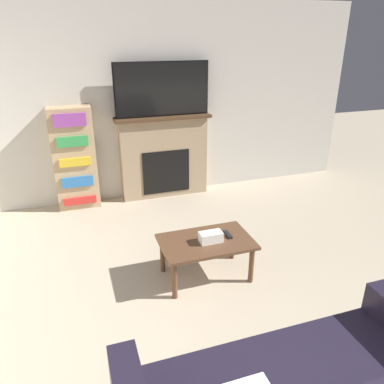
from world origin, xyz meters
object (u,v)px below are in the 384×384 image
tv (162,89)px  coffee_table (206,246)px  fireplace (164,156)px  bookshelf (75,159)px

tv → coffee_table: size_ratio=1.47×
coffee_table → tv: bearing=86.3°
fireplace → coffee_table: bearing=-93.7°
tv → bookshelf: (-1.25, -0.00, -0.86)m
coffee_table → fireplace: bearing=86.3°
tv → coffee_table: 2.45m
fireplace → coffee_table: (-0.14, -2.15, -0.24)m
fireplace → coffee_table: 2.17m
fireplace → coffee_table: size_ratio=1.52×
fireplace → tv: 0.96m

